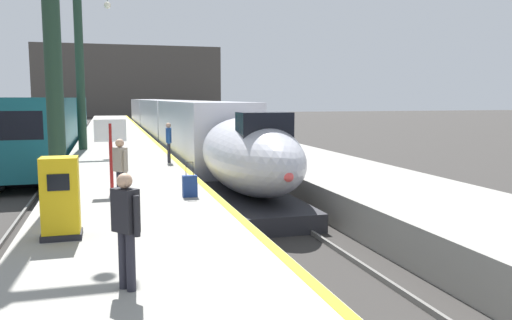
{
  "coord_description": "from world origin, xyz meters",
  "views": [
    {
      "loc": [
        -4.63,
        -3.0,
        3.79
      ],
      "look_at": [
        -0.06,
        12.77,
        1.8
      ],
      "focal_mm": 36.14,
      "sensor_mm": 36.0,
      "label": 1
    }
  ],
  "objects_px": {
    "station_column_far": "(79,51)",
    "passenger_near_edge": "(120,166)",
    "passenger_mid_platform": "(169,139)",
    "regional_train_adjacent": "(56,121)",
    "passenger_far_waiting": "(126,222)",
    "ticket_machine_yellow": "(61,201)",
    "departure_info_board": "(110,141)",
    "rolling_suitcase": "(190,186)",
    "highspeed_train_main": "(168,121)"
  },
  "relations": [
    {
      "from": "passenger_far_waiting",
      "to": "rolling_suitcase",
      "type": "relative_size",
      "value": 1.72
    },
    {
      "from": "departure_info_board",
      "to": "regional_train_adjacent",
      "type": "bearing_deg",
      "value": 98.49
    },
    {
      "from": "regional_train_adjacent",
      "to": "ticket_machine_yellow",
      "type": "relative_size",
      "value": 22.88
    },
    {
      "from": "highspeed_train_main",
      "to": "station_column_far",
      "type": "xyz_separation_m",
      "value": [
        -5.9,
        -12.21,
        4.27
      ]
    },
    {
      "from": "highspeed_train_main",
      "to": "departure_info_board",
      "type": "distance_m",
      "value": 26.06
    },
    {
      "from": "highspeed_train_main",
      "to": "passenger_near_edge",
      "type": "distance_m",
      "value": 27.77
    },
    {
      "from": "passenger_near_edge",
      "to": "passenger_mid_platform",
      "type": "height_order",
      "value": "same"
    },
    {
      "from": "ticket_machine_yellow",
      "to": "departure_info_board",
      "type": "height_order",
      "value": "departure_info_board"
    },
    {
      "from": "station_column_far",
      "to": "passenger_far_waiting",
      "type": "height_order",
      "value": "station_column_far"
    },
    {
      "from": "rolling_suitcase",
      "to": "ticket_machine_yellow",
      "type": "height_order",
      "value": "ticket_machine_yellow"
    },
    {
      "from": "highspeed_train_main",
      "to": "regional_train_adjacent",
      "type": "bearing_deg",
      "value": -166.97
    },
    {
      "from": "passenger_mid_platform",
      "to": "ticket_machine_yellow",
      "type": "xyz_separation_m",
      "value": [
        -3.41,
        -11.38,
        -0.25
      ]
    },
    {
      "from": "station_column_far",
      "to": "passenger_mid_platform",
      "type": "bearing_deg",
      "value": -61.57
    },
    {
      "from": "passenger_near_edge",
      "to": "rolling_suitcase",
      "type": "bearing_deg",
      "value": 12.75
    },
    {
      "from": "regional_train_adjacent",
      "to": "ticket_machine_yellow",
      "type": "xyz_separation_m",
      "value": [
        2.55,
        -28.66,
        -0.34
      ]
    },
    {
      "from": "passenger_mid_platform",
      "to": "rolling_suitcase",
      "type": "distance_m",
      "value": 7.89
    },
    {
      "from": "station_column_far",
      "to": "rolling_suitcase",
      "type": "relative_size",
      "value": 8.67
    },
    {
      "from": "passenger_mid_platform",
      "to": "departure_info_board",
      "type": "relative_size",
      "value": 0.8
    },
    {
      "from": "passenger_near_edge",
      "to": "passenger_far_waiting",
      "type": "xyz_separation_m",
      "value": [
        -0.09,
        -6.28,
        0.0
      ]
    },
    {
      "from": "passenger_near_edge",
      "to": "rolling_suitcase",
      "type": "xyz_separation_m",
      "value": [
        1.86,
        0.42,
        -0.69
      ]
    },
    {
      "from": "regional_train_adjacent",
      "to": "ticket_machine_yellow",
      "type": "bearing_deg",
      "value": -84.91
    },
    {
      "from": "rolling_suitcase",
      "to": "ticket_machine_yellow",
      "type": "relative_size",
      "value": 0.61
    },
    {
      "from": "highspeed_train_main",
      "to": "passenger_mid_platform",
      "type": "distance_m",
      "value": 19.27
    },
    {
      "from": "rolling_suitcase",
      "to": "passenger_near_edge",
      "type": "bearing_deg",
      "value": -167.25
    },
    {
      "from": "passenger_near_edge",
      "to": "rolling_suitcase",
      "type": "height_order",
      "value": "passenger_near_edge"
    },
    {
      "from": "regional_train_adjacent",
      "to": "station_column_far",
      "type": "xyz_separation_m",
      "value": [
        2.2,
        -10.33,
        4.09
      ]
    },
    {
      "from": "passenger_far_waiting",
      "to": "passenger_mid_platform",
      "type": "bearing_deg",
      "value": 81.09
    },
    {
      "from": "passenger_mid_platform",
      "to": "passenger_far_waiting",
      "type": "xyz_separation_m",
      "value": [
        -2.28,
        -14.56,
        0.0
      ]
    },
    {
      "from": "rolling_suitcase",
      "to": "highspeed_train_main",
      "type": "bearing_deg",
      "value": 84.76
    },
    {
      "from": "station_column_far",
      "to": "passenger_near_edge",
      "type": "distance_m",
      "value": 15.86
    },
    {
      "from": "regional_train_adjacent",
      "to": "passenger_far_waiting",
      "type": "relative_size",
      "value": 21.66
    },
    {
      "from": "regional_train_adjacent",
      "to": "passenger_far_waiting",
      "type": "xyz_separation_m",
      "value": [
        3.68,
        -31.84,
        -0.09
      ]
    },
    {
      "from": "regional_train_adjacent",
      "to": "passenger_mid_platform",
      "type": "bearing_deg",
      "value": -70.97
    },
    {
      "from": "station_column_far",
      "to": "passenger_near_edge",
      "type": "xyz_separation_m",
      "value": [
        1.57,
        -15.22,
        -4.18
      ]
    },
    {
      "from": "station_column_far",
      "to": "departure_info_board",
      "type": "xyz_separation_m",
      "value": [
        1.35,
        -13.44,
        -3.66
      ]
    },
    {
      "from": "departure_info_board",
      "to": "passenger_far_waiting",
      "type": "bearing_deg",
      "value": -89.09
    },
    {
      "from": "passenger_near_edge",
      "to": "passenger_mid_platform",
      "type": "distance_m",
      "value": 8.56
    },
    {
      "from": "ticket_machine_yellow",
      "to": "passenger_mid_platform",
      "type": "bearing_deg",
      "value": 73.31
    },
    {
      "from": "passenger_mid_platform",
      "to": "departure_info_board",
      "type": "height_order",
      "value": "departure_info_board"
    },
    {
      "from": "rolling_suitcase",
      "to": "departure_info_board",
      "type": "bearing_deg",
      "value": 146.73
    },
    {
      "from": "passenger_far_waiting",
      "to": "rolling_suitcase",
      "type": "bearing_deg",
      "value": 73.82
    },
    {
      "from": "ticket_machine_yellow",
      "to": "station_column_far",
      "type": "bearing_deg",
      "value": 91.09
    },
    {
      "from": "station_column_far",
      "to": "departure_info_board",
      "type": "distance_m",
      "value": 14.0
    },
    {
      "from": "regional_train_adjacent",
      "to": "station_column_far",
      "type": "relative_size",
      "value": 4.3
    },
    {
      "from": "regional_train_adjacent",
      "to": "passenger_near_edge",
      "type": "xyz_separation_m",
      "value": [
        3.77,
        -25.56,
        -0.09
      ]
    },
    {
      "from": "regional_train_adjacent",
      "to": "passenger_near_edge",
      "type": "height_order",
      "value": "regional_train_adjacent"
    },
    {
      "from": "highspeed_train_main",
      "to": "rolling_suitcase",
      "type": "bearing_deg",
      "value": -95.24
    },
    {
      "from": "rolling_suitcase",
      "to": "departure_info_board",
      "type": "xyz_separation_m",
      "value": [
        -2.07,
        1.36,
        1.2
      ]
    },
    {
      "from": "ticket_machine_yellow",
      "to": "departure_info_board",
      "type": "xyz_separation_m",
      "value": [
        1.0,
        4.88,
        0.77
      ]
    },
    {
      "from": "regional_train_adjacent",
      "to": "rolling_suitcase",
      "type": "relative_size",
      "value": 37.27
    }
  ]
}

